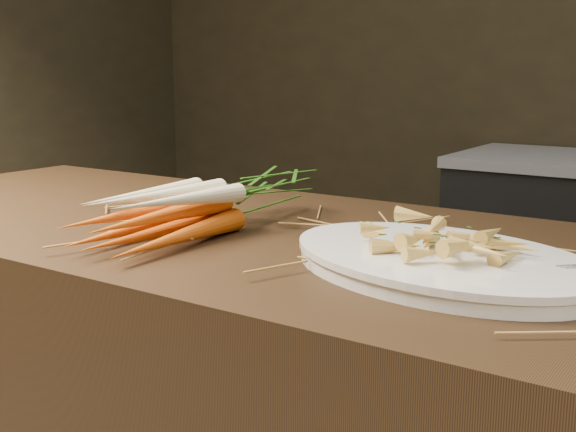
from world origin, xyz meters
name	(u,v)px	position (x,y,z in m)	size (l,w,h in m)	color
straw_bedding	(413,247)	(0.00, 0.30, 0.91)	(1.40, 0.60, 0.02)	olive
root_veg_bunch	(222,199)	(-0.34, 0.28, 0.95)	(0.19, 0.54, 0.10)	#BF4A18
serving_platter	(440,264)	(0.07, 0.22, 0.91)	(0.43, 0.29, 0.02)	white
roasted_veg_heap	(441,238)	(0.07, 0.22, 0.95)	(0.21, 0.15, 0.05)	#B28A3B
serving_fork	(542,283)	(0.22, 0.17, 0.92)	(0.01, 0.16, 0.00)	silver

